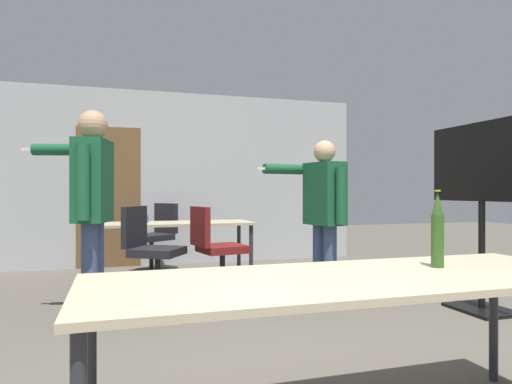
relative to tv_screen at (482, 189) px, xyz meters
name	(u,v)px	position (x,y,z in m)	size (l,w,h in m)	color
back_wall	(182,179)	(-2.26, 3.64, 0.17)	(5.55, 0.12, 2.62)	#B2B5B7
conference_table_near	(355,288)	(-2.23, -1.62, -0.45)	(2.33, 0.82, 0.73)	#C6B793
conference_table_far	(176,228)	(-2.54, 2.13, -0.47)	(1.85, 0.69, 0.73)	#C6B793
tv_screen	(482,189)	(0.00, 0.00, 0.00)	(0.44, 1.27, 1.75)	black
person_center_tall	(91,195)	(-3.43, 0.54, -0.06)	(0.76, 0.74, 1.76)	#3D4C75
person_far_watching	(323,206)	(-1.29, 0.67, -0.17)	(0.81, 0.62, 1.61)	#3D4C75
office_chair_far_right	(156,239)	(-2.70, 3.05, -0.69)	(0.68, 0.67, 0.94)	black
office_chair_side_rolled	(216,253)	(-2.20, 1.42, -0.69)	(0.60, 0.54, 0.94)	black
office_chair_near_pushed	(151,255)	(-2.89, 1.36, -0.68)	(0.68, 0.65, 0.95)	black
beer_bottle	(437,231)	(-1.74, -1.54, -0.22)	(0.06, 0.06, 0.38)	#2D511E
drink_cup	(145,219)	(-2.89, 2.22, -0.35)	(0.08, 0.08, 0.09)	#2866A3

